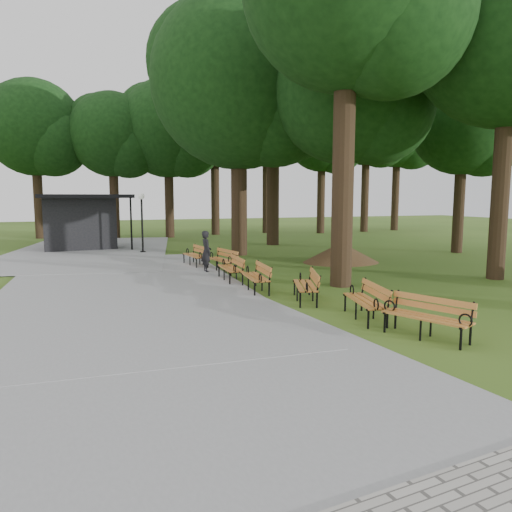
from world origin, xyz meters
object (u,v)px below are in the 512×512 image
object	(u,v)px
person	(206,252)
bench_6	(195,256)
bench_3	(255,277)
dirt_mound	(341,252)
bench_5	(222,260)
lawn_tree_2	(239,81)
lawn_tree_5	(463,124)
bench_1	(365,301)
lawn_tree_1	(346,89)
lamp_post	(142,210)
bench_4	(230,268)
bench_0	(426,318)
lawn_tree_3	(511,30)
lawn_tree_4	(273,97)
kiosk	(79,222)
bench_2	(305,286)

from	to	relation	value
person	bench_6	distance (m)	1.91
bench_3	bench_6	bearing A→B (deg)	-168.68
dirt_mound	bench_5	distance (m)	5.76
lawn_tree_2	lawn_tree_5	bearing A→B (deg)	-14.72
bench_1	lawn_tree_1	distance (m)	12.37
lamp_post	lawn_tree_5	xyz separation A→B (m)	(15.65, -5.38, 4.40)
lamp_post	bench_4	distance (m)	9.88
lamp_post	bench_0	world-z (taller)	lamp_post
lamp_post	bench_3	bearing A→B (deg)	-79.45
bench_5	bench_1	bearing A→B (deg)	-2.14
lamp_post	bench_1	distance (m)	16.08
lawn_tree_3	bench_1	bearing A→B (deg)	-156.39
bench_3	lawn_tree_3	bearing A→B (deg)	90.42
bench_6	lawn_tree_4	bearing A→B (deg)	131.80
bench_1	lawn_tree_3	world-z (taller)	lawn_tree_3
lamp_post	bench_1	world-z (taller)	lamp_post
kiosk	lawn_tree_1	world-z (taller)	lawn_tree_1
bench_0	bench_4	bearing A→B (deg)	169.65
kiosk	dirt_mound	size ratio (longest dim) A/B	1.67
kiosk	bench_1	bearing A→B (deg)	-75.23
bench_2	bench_6	bearing A→B (deg)	-150.49
person	bench_5	bearing A→B (deg)	-83.10
lawn_tree_1	lawn_tree_4	world-z (taller)	lawn_tree_4
person	bench_3	world-z (taller)	person
dirt_mound	bench_1	size ratio (longest dim) A/B	1.54
lawn_tree_2	lawn_tree_1	bearing A→B (deg)	-49.36
bench_1	bench_2	bearing A→B (deg)	-155.36
bench_1	bench_3	xyz separation A→B (m)	(-1.32, 4.10, 0.00)
dirt_mound	bench_4	bearing A→B (deg)	-154.56
bench_3	lawn_tree_3	world-z (taller)	lawn_tree_3
dirt_mound	bench_6	size ratio (longest dim) A/B	1.54
dirt_mound	bench_3	bearing A→B (deg)	-140.16
lawn_tree_3	lawn_tree_5	xyz separation A→B (m)	(4.66, 6.94, -1.83)
lawn_tree_1	lamp_post	bearing A→B (deg)	140.76
lawn_tree_1	lawn_tree_2	bearing A→B (deg)	130.64
bench_1	lawn_tree_4	distance (m)	19.86
lawn_tree_3	bench_2	bearing A→B (deg)	-172.77
lamp_post	bench_3	world-z (taller)	lamp_post
person	bench_5	xyz separation A→B (m)	(0.64, 0.12, -0.37)
kiosk	bench_2	size ratio (longest dim) A/B	2.57
lawn_tree_4	bench_2	bearing A→B (deg)	-108.50
bench_1	lawn_tree_3	bearing A→B (deg)	126.11
person	dirt_mound	bearing A→B (deg)	-86.89
lawn_tree_2	lawn_tree_3	bearing A→B (deg)	-56.76
person	bench_1	xyz separation A→B (m)	(1.87, -8.20, -0.37)
bench_4	lawn_tree_4	distance (m)	15.37
bench_5	lawn_tree_5	distance (m)	14.90
lawn_tree_2	bench_2	bearing A→B (deg)	-98.06
dirt_mound	bench_2	bearing A→B (deg)	-126.73
bench_0	lawn_tree_1	bearing A→B (deg)	134.64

